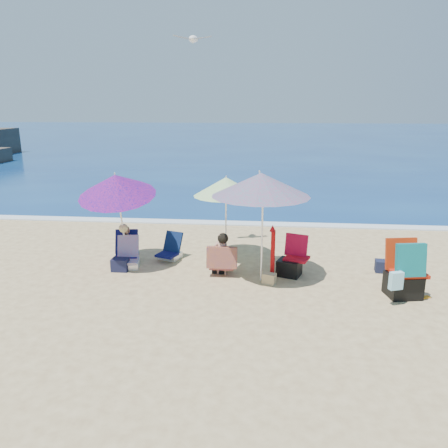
# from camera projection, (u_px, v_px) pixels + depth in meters

# --- Properties ---
(ground) EXTENTS (120.00, 120.00, 0.00)m
(ground) POSITION_uv_depth(u_px,v_px,m) (234.00, 288.00, 9.15)
(ground) COLOR #D8BC84
(ground) RESTS_ON ground
(sea) EXTENTS (120.00, 80.00, 0.12)m
(sea) POSITION_uv_depth(u_px,v_px,m) (263.00, 137.00, 52.39)
(sea) COLOR navy
(sea) RESTS_ON ground
(foam) EXTENTS (120.00, 0.50, 0.04)m
(foam) POSITION_uv_depth(u_px,v_px,m) (246.00, 224.00, 14.04)
(foam) COLOR white
(foam) RESTS_ON ground
(umbrella_turquoise) EXTENTS (2.57, 2.57, 2.36)m
(umbrella_turquoise) POSITION_uv_depth(u_px,v_px,m) (261.00, 185.00, 9.10)
(umbrella_turquoise) COLOR white
(umbrella_turquoise) RESTS_ON ground
(umbrella_striped) EXTENTS (1.99, 1.99, 2.06)m
(umbrella_striped) POSITION_uv_depth(u_px,v_px,m) (226.00, 187.00, 10.41)
(umbrella_striped) COLOR white
(umbrella_striped) RESTS_ON ground
(umbrella_blue) EXTENTS (1.74, 1.81, 2.37)m
(umbrella_blue) POSITION_uv_depth(u_px,v_px,m) (116.00, 185.00, 9.81)
(umbrella_blue) COLOR silver
(umbrella_blue) RESTS_ON ground
(furled_umbrella) EXTENTS (0.13, 0.13, 1.23)m
(furled_umbrella) POSITION_uv_depth(u_px,v_px,m) (273.00, 250.00, 9.43)
(furled_umbrella) COLOR #AE0C0D
(furled_umbrella) RESTS_ON ground
(chair_navy) EXTENTS (0.63, 0.78, 0.65)m
(chair_navy) POSITION_uv_depth(u_px,v_px,m) (170.00, 252.00, 10.86)
(chair_navy) COLOR #0B0E42
(chair_navy) RESTS_ON ground
(chair_rainbow) EXTENTS (0.59, 0.72, 0.70)m
(chair_rainbow) POSITION_uv_depth(u_px,v_px,m) (128.00, 259.00, 10.30)
(chair_rainbow) COLOR #EE8454
(chair_rainbow) RESTS_ON ground
(camp_chair_left) EXTENTS (0.78, 0.68, 0.88)m
(camp_chair_left) POSITION_uv_depth(u_px,v_px,m) (291.00, 263.00, 9.81)
(camp_chair_left) COLOR red
(camp_chair_left) RESTS_ON ground
(camp_chair_right) EXTENTS (0.86, 1.00, 1.17)m
(camp_chair_right) POSITION_uv_depth(u_px,v_px,m) (404.00, 277.00, 8.64)
(camp_chair_right) COLOR red
(camp_chair_right) RESTS_ON ground
(person_center) EXTENTS (0.66, 0.55, 0.97)m
(person_center) POSITION_uv_depth(u_px,v_px,m) (222.00, 255.00, 9.73)
(person_center) COLOR tan
(person_center) RESTS_ON ground
(person_left) EXTENTS (0.64, 0.70, 0.98)m
(person_left) POSITION_uv_depth(u_px,v_px,m) (127.00, 244.00, 10.57)
(person_left) COLOR tan
(person_left) RESTS_ON ground
(bag_navy_a) EXTENTS (0.38, 0.27, 0.29)m
(bag_navy_a) POSITION_uv_depth(u_px,v_px,m) (120.00, 265.00, 10.08)
(bag_navy_a) COLOR #171932
(bag_navy_a) RESTS_ON ground
(bag_black_a) EXTENTS (0.30, 0.22, 0.21)m
(bag_black_a) POSITION_uv_depth(u_px,v_px,m) (219.00, 268.00, 9.98)
(bag_black_a) COLOR black
(bag_black_a) RESTS_ON ground
(bag_tan) EXTENTS (0.32, 0.27, 0.23)m
(bag_tan) POSITION_uv_depth(u_px,v_px,m) (269.00, 279.00, 9.35)
(bag_tan) COLOR tan
(bag_tan) RESTS_ON ground
(bag_navy_b) EXTENTS (0.38, 0.30, 0.27)m
(bag_navy_b) POSITION_uv_depth(u_px,v_px,m) (383.00, 266.00, 10.01)
(bag_navy_b) COLOR #181D34
(bag_navy_b) RESTS_ON ground
(orange_item) EXTENTS (0.22, 0.17, 0.03)m
(orange_item) POSITION_uv_depth(u_px,v_px,m) (425.00, 297.00, 8.68)
(orange_item) COLOR orange
(orange_item) RESTS_ON ground
(seagull) EXTENTS (0.87, 0.50, 0.16)m
(seagull) POSITION_uv_depth(u_px,v_px,m) (193.00, 39.00, 10.10)
(seagull) COLOR white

